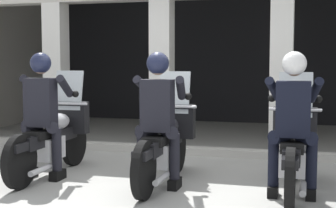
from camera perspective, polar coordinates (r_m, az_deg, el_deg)
ground_plane at (r=9.11m, az=4.84°, el=-4.48°), size 80.00×80.00×0.00m
station_building at (r=10.56m, az=8.01°, el=7.57°), size 10.98×4.54×3.09m
kerb_strip at (r=7.97m, az=5.16°, el=-5.40°), size 10.48×0.24×0.12m
motorcycle_left at (r=6.79m, az=-12.73°, el=-3.55°), size 0.62×2.04×1.35m
police_officer_left at (r=6.49m, az=-14.00°, el=-0.07°), size 0.63×0.61×1.58m
motorcycle_center at (r=6.18m, az=-0.33°, el=-4.26°), size 0.62×2.04×1.35m
police_officer_center at (r=5.86m, az=-1.11°, el=-0.45°), size 0.63×0.61×1.58m
motorcycle_right at (r=5.94m, az=13.96°, el=-4.79°), size 0.62×2.04×1.35m
police_officer_right at (r=5.60m, az=13.95°, el=-0.85°), size 0.63×0.61×1.58m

